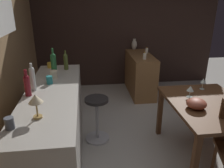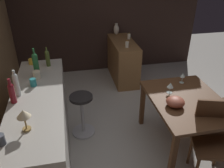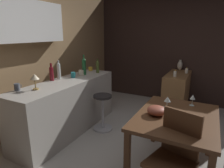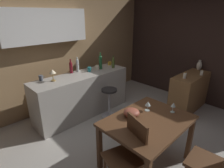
{
  "view_description": "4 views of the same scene",
  "coord_description": "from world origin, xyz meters",
  "px_view_note": "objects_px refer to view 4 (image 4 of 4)",
  "views": [
    {
      "loc": [
        -2.3,
        1.0,
        1.9
      ],
      "look_at": [
        0.27,
        0.69,
        0.89
      ],
      "focal_mm": 35.62,
      "sensor_mm": 36.0,
      "label": 1
    },
    {
      "loc": [
        -2.3,
        1.0,
        2.34
      ],
      "look_at": [
        0.24,
        0.48,
        0.87
      ],
      "focal_mm": 37.01,
      "sensor_mm": 36.0,
      "label": 2
    },
    {
      "loc": [
        -2.3,
        -0.7,
        1.68
      ],
      "look_at": [
        0.18,
        0.59,
        0.93
      ],
      "focal_mm": 30.64,
      "sensor_mm": 36.0,
      "label": 3
    },
    {
      "loc": [
        -1.92,
        -1.57,
        2.07
      ],
      "look_at": [
        0.03,
        0.43,
        0.98
      ],
      "focal_mm": 28.93,
      "sensor_mm": 36.0,
      "label": 4
    }
  ],
  "objects_px": {
    "counter_lamp": "(52,72)",
    "pillar_candle_short": "(185,76)",
    "cup_slate": "(41,78)",
    "pillar_candle_tall": "(202,73)",
    "sideboard_cabinet": "(189,92)",
    "bar_stool": "(109,102)",
    "chair_near_window": "(128,153)",
    "vase_ceramic_ivory": "(199,66)",
    "cup_mustard": "(110,63)",
    "wine_glass_left": "(148,104)",
    "wine_bottle_clear": "(77,65)",
    "fruit_bowl": "(132,113)",
    "dining_table": "(148,126)",
    "wine_bottle_ruby": "(71,67)",
    "wine_glass_right": "(173,105)",
    "chair_by_doorway": "(213,164)",
    "cup_cream": "(97,68)",
    "cup_teal": "(89,69)",
    "wine_bottle_olive": "(113,62)",
    "wine_bottle_green": "(100,62)"
  },
  "relations": [
    {
      "from": "fruit_bowl",
      "to": "cup_mustard",
      "type": "distance_m",
      "value": 2.14
    },
    {
      "from": "wine_glass_left",
      "to": "cup_slate",
      "type": "relative_size",
      "value": 1.32
    },
    {
      "from": "chair_by_doorway",
      "to": "wine_glass_right",
      "type": "bearing_deg",
      "value": 65.62
    },
    {
      "from": "cup_slate",
      "to": "pillar_candle_tall",
      "type": "bearing_deg",
      "value": -34.6
    },
    {
      "from": "wine_glass_right",
      "to": "counter_lamp",
      "type": "xyz_separation_m",
      "value": [
        -0.81,
        1.99,
        0.22
      ]
    },
    {
      "from": "counter_lamp",
      "to": "pillar_candle_short",
      "type": "height_order",
      "value": "counter_lamp"
    },
    {
      "from": "wine_bottle_clear",
      "to": "chair_near_window",
      "type": "bearing_deg",
      "value": -109.57
    },
    {
      "from": "sideboard_cabinet",
      "to": "wine_glass_left",
      "type": "distance_m",
      "value": 1.93
    },
    {
      "from": "bar_stool",
      "to": "wine_bottle_green",
      "type": "bearing_deg",
      "value": 65.42
    },
    {
      "from": "fruit_bowl",
      "to": "wine_bottle_olive",
      "type": "relative_size",
      "value": 0.78
    },
    {
      "from": "dining_table",
      "to": "wine_bottle_ruby",
      "type": "height_order",
      "value": "wine_bottle_ruby"
    },
    {
      "from": "dining_table",
      "to": "pillar_candle_tall",
      "type": "distance_m",
      "value": 2.22
    },
    {
      "from": "chair_near_window",
      "to": "pillar_candle_tall",
      "type": "bearing_deg",
      "value": 5.07
    },
    {
      "from": "wine_glass_left",
      "to": "cup_mustard",
      "type": "relative_size",
      "value": 1.19
    },
    {
      "from": "cup_mustard",
      "to": "cup_cream",
      "type": "bearing_deg",
      "value": -167.03
    },
    {
      "from": "wine_glass_left",
      "to": "wine_bottle_ruby",
      "type": "distance_m",
      "value": 1.91
    },
    {
      "from": "bar_stool",
      "to": "cup_cream",
      "type": "bearing_deg",
      "value": 74.69
    },
    {
      "from": "chair_near_window",
      "to": "vase_ceramic_ivory",
      "type": "bearing_deg",
      "value": 8.12
    },
    {
      "from": "chair_near_window",
      "to": "chair_by_doorway",
      "type": "distance_m",
      "value": 0.96
    },
    {
      "from": "wine_bottle_clear",
      "to": "cup_mustard",
      "type": "xyz_separation_m",
      "value": [
        0.88,
        -0.07,
        -0.12
      ]
    },
    {
      "from": "cup_teal",
      "to": "fruit_bowl",
      "type": "bearing_deg",
      "value": -108.27
    },
    {
      "from": "cup_cream",
      "to": "bar_stool",
      "type": "bearing_deg",
      "value": -105.31
    },
    {
      "from": "sideboard_cabinet",
      "to": "wine_glass_right",
      "type": "distance_m",
      "value": 1.77
    },
    {
      "from": "cup_cream",
      "to": "cup_mustard",
      "type": "distance_m",
      "value": 0.5
    },
    {
      "from": "cup_slate",
      "to": "wine_glass_left",
      "type": "bearing_deg",
      "value": -68.76
    },
    {
      "from": "bar_stool",
      "to": "wine_bottle_clear",
      "type": "relative_size",
      "value": 1.99
    },
    {
      "from": "chair_by_doorway",
      "to": "counter_lamp",
      "type": "distance_m",
      "value": 2.8
    },
    {
      "from": "cup_mustard",
      "to": "pillar_candle_short",
      "type": "distance_m",
      "value": 1.73
    },
    {
      "from": "sideboard_cabinet",
      "to": "cup_slate",
      "type": "bearing_deg",
      "value": 146.29
    },
    {
      "from": "cup_mustard",
      "to": "wine_glass_right",
      "type": "bearing_deg",
      "value": -109.05
    },
    {
      "from": "chair_near_window",
      "to": "cup_teal",
      "type": "bearing_deg",
      "value": 64.27
    },
    {
      "from": "pillar_candle_tall",
      "to": "pillar_candle_short",
      "type": "xyz_separation_m",
      "value": [
        -0.46,
        0.16,
        0.0
      ]
    },
    {
      "from": "sideboard_cabinet",
      "to": "cup_slate",
      "type": "height_order",
      "value": "cup_slate"
    },
    {
      "from": "wine_bottle_ruby",
      "to": "wine_bottle_clear",
      "type": "xyz_separation_m",
      "value": [
        0.14,
        -0.03,
        0.02
      ]
    },
    {
      "from": "wine_glass_left",
      "to": "wine_bottle_olive",
      "type": "relative_size",
      "value": 0.51
    },
    {
      "from": "cup_mustard",
      "to": "chair_near_window",
      "type": "bearing_deg",
      "value": -128.66
    },
    {
      "from": "chair_near_window",
      "to": "sideboard_cabinet",
      "type": "bearing_deg",
      "value": 8.58
    },
    {
      "from": "chair_by_doorway",
      "to": "counter_lamp",
      "type": "xyz_separation_m",
      "value": [
        -0.49,
        2.69,
        0.58
      ]
    },
    {
      "from": "fruit_bowl",
      "to": "wine_glass_left",
      "type": "bearing_deg",
      "value": -11.56
    },
    {
      "from": "dining_table",
      "to": "sideboard_cabinet",
      "type": "relative_size",
      "value": 1.07
    },
    {
      "from": "chair_by_doorway",
      "to": "wine_bottle_clear",
      "type": "distance_m",
      "value": 2.91
    },
    {
      "from": "dining_table",
      "to": "pillar_candle_short",
      "type": "distance_m",
      "value": 1.78
    },
    {
      "from": "wine_bottle_olive",
      "to": "pillar_candle_short",
      "type": "height_order",
      "value": "wine_bottle_olive"
    },
    {
      "from": "sideboard_cabinet",
      "to": "bar_stool",
      "type": "xyz_separation_m",
      "value": [
        -1.57,
        0.99,
        -0.07
      ]
    },
    {
      "from": "cup_mustard",
      "to": "vase_ceramic_ivory",
      "type": "xyz_separation_m",
      "value": [
        1.39,
        -1.6,
        -0.01
      ]
    },
    {
      "from": "wine_bottle_ruby",
      "to": "wine_glass_left",
      "type": "bearing_deg",
      "value": -87.62
    },
    {
      "from": "wine_glass_left",
      "to": "cup_slate",
      "type": "distance_m",
      "value": 2.04
    },
    {
      "from": "wine_glass_right",
      "to": "wine_bottle_clear",
      "type": "xyz_separation_m",
      "value": [
        -0.16,
        2.15,
        0.2
      ]
    },
    {
      "from": "wine_bottle_ruby",
      "to": "vase_ceramic_ivory",
      "type": "bearing_deg",
      "value": -35.18
    },
    {
      "from": "wine_glass_left",
      "to": "counter_lamp",
      "type": "distance_m",
      "value": 1.82
    }
  ]
}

